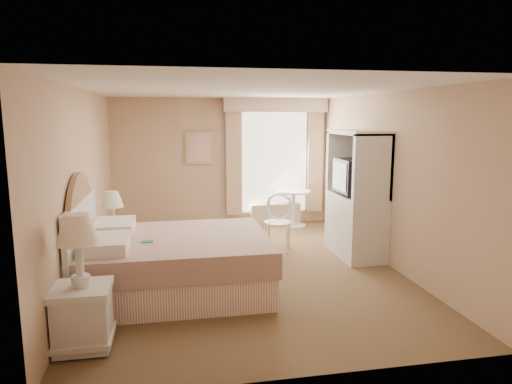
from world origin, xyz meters
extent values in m
cube|color=brown|center=(0.00, 0.00, 0.00)|extent=(4.20, 5.50, 0.01)
cube|color=silver|center=(0.00, 0.00, 2.50)|extent=(4.20, 5.50, 0.01)
cube|color=tan|center=(0.00, 2.75, 1.25)|extent=(4.20, 0.01, 2.50)
cube|color=tan|center=(0.00, -2.75, 1.25)|extent=(4.20, 0.01, 2.50)
cube|color=tan|center=(-2.10, 0.00, 1.25)|extent=(0.01, 5.50, 2.50)
cube|color=tan|center=(2.10, 0.00, 1.25)|extent=(0.01, 5.50, 2.50)
cube|color=white|center=(1.05, 2.72, 1.25)|extent=(1.30, 0.02, 2.00)
cube|color=tan|center=(0.22, 2.67, 1.25)|extent=(0.30, 0.08, 2.05)
cube|color=tan|center=(1.88, 2.67, 1.25)|extent=(0.30, 0.08, 2.05)
cube|color=tan|center=(1.05, 2.63, 2.37)|extent=(2.05, 0.20, 0.28)
cube|color=beige|center=(1.05, 2.63, 0.21)|extent=(1.00, 0.22, 0.42)
cube|color=tan|center=(-0.45, 2.72, 1.55)|extent=(0.52, 0.03, 0.62)
cube|color=beige|center=(-0.45, 2.70, 1.55)|extent=(0.42, 0.02, 0.52)
cube|color=tan|center=(-1.00, -0.61, 0.19)|extent=(2.26, 1.73, 0.39)
cube|color=tan|center=(-1.00, -0.61, 0.54)|extent=(2.33, 1.79, 0.30)
cube|color=silver|center=(-1.73, -1.02, 0.75)|extent=(0.49, 0.67, 0.15)
cube|color=silver|center=(-1.73, -0.20, 0.75)|extent=(0.49, 0.67, 0.15)
cube|color=#258A41|center=(-1.30, -0.77, 0.70)|extent=(0.14, 0.10, 0.01)
cube|color=silver|center=(-2.05, -0.61, 0.59)|extent=(0.06, 1.83, 1.19)
cylinder|color=#A77659|center=(-2.05, -0.61, 0.70)|extent=(0.05, 1.62, 1.62)
cube|color=silver|center=(-1.84, -1.90, 0.28)|extent=(0.48, 0.48, 0.52)
cube|color=silver|center=(-1.84, -1.90, 0.58)|extent=(0.52, 0.52, 0.06)
cube|color=silver|center=(-1.84, -1.90, 0.10)|extent=(0.52, 0.52, 0.05)
cylinder|color=silver|center=(-1.84, -1.90, 0.66)|extent=(0.17, 0.17, 0.10)
cylinder|color=silver|center=(-1.84, -1.90, 0.87)|extent=(0.07, 0.07, 0.42)
cone|color=white|center=(-1.84, -1.90, 1.15)|extent=(0.38, 0.38, 0.27)
cube|color=silver|center=(-1.84, 0.62, 0.24)|extent=(0.41, 0.41, 0.44)
cube|color=silver|center=(-1.84, 0.62, 0.48)|extent=(0.44, 0.44, 0.05)
cube|color=silver|center=(-1.84, 0.62, 0.09)|extent=(0.44, 0.44, 0.04)
cylinder|color=silver|center=(-1.84, 0.62, 0.56)|extent=(0.14, 0.14, 0.09)
cylinder|color=silver|center=(-1.84, 0.62, 0.73)|extent=(0.06, 0.06, 0.35)
cone|color=white|center=(-1.84, 0.62, 0.97)|extent=(0.32, 0.32, 0.23)
cylinder|color=silver|center=(1.36, 2.40, 0.01)|extent=(0.50, 0.50, 0.03)
cylinder|color=silver|center=(1.36, 2.40, 0.36)|extent=(0.08, 0.08, 0.68)
cylinder|color=silver|center=(1.36, 2.40, 0.70)|extent=(0.68, 0.68, 0.04)
cylinder|color=silver|center=(0.46, 0.73, 0.22)|extent=(0.03, 0.03, 0.45)
cylinder|color=silver|center=(0.77, 0.61, 0.22)|extent=(0.03, 0.03, 0.45)
cylinder|color=silver|center=(0.58, 1.05, 0.22)|extent=(0.03, 0.03, 0.45)
cylinder|color=silver|center=(0.89, 0.93, 0.22)|extent=(0.03, 0.03, 0.45)
cylinder|color=silver|center=(0.67, 0.83, 0.46)|extent=(0.57, 0.57, 0.04)
torus|color=silver|center=(0.72, 0.96, 0.70)|extent=(0.44, 0.25, 0.43)
cylinder|color=silver|center=(0.58, 1.05, 0.65)|extent=(0.03, 0.03, 0.40)
cylinder|color=silver|center=(0.89, 0.93, 0.65)|extent=(0.03, 0.03, 0.40)
cube|color=silver|center=(1.81, 0.38, 0.48)|extent=(0.58, 1.17, 0.96)
cube|color=silver|center=(1.81, -0.16, 1.43)|extent=(0.58, 0.09, 0.96)
cube|color=silver|center=(1.81, 0.92, 1.43)|extent=(0.58, 0.09, 0.96)
cube|color=silver|center=(1.81, 0.38, 1.91)|extent=(0.58, 1.17, 0.06)
cube|color=silver|center=(2.08, 0.38, 1.43)|extent=(0.04, 1.17, 0.96)
cube|color=black|center=(1.78, 0.38, 1.25)|extent=(0.51, 0.64, 0.51)
cube|color=black|center=(1.53, 0.38, 1.25)|extent=(0.02, 0.53, 0.43)
camera|label=1|loc=(-1.00, -6.12, 2.16)|focal=32.00mm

